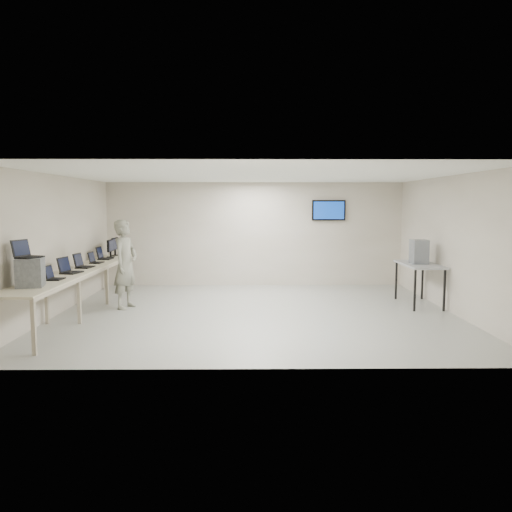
{
  "coord_description": "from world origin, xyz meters",
  "views": [
    {
      "loc": [
        -0.11,
        -10.05,
        2.23
      ],
      "look_at": [
        0.0,
        0.2,
        1.15
      ],
      "focal_mm": 35.0,
      "sensor_mm": 36.0,
      "label": 1
    }
  ],
  "objects_px": {
    "workbench": "(79,273)",
    "soldier": "(125,264)",
    "side_table": "(419,267)",
    "equipment_box": "(30,272)"
  },
  "relations": [
    {
      "from": "workbench",
      "to": "side_table",
      "type": "height_order",
      "value": "side_table"
    },
    {
      "from": "workbench",
      "to": "soldier",
      "type": "distance_m",
      "value": 0.96
    },
    {
      "from": "side_table",
      "to": "soldier",
      "type": "bearing_deg",
      "value": -177.61
    },
    {
      "from": "equipment_box",
      "to": "side_table",
      "type": "xyz_separation_m",
      "value": [
        7.25,
        2.86,
        -0.29
      ]
    },
    {
      "from": "workbench",
      "to": "equipment_box",
      "type": "relative_size",
      "value": 12.92
    },
    {
      "from": "equipment_box",
      "to": "soldier",
      "type": "xyz_separation_m",
      "value": [
        0.87,
        2.59,
        -0.19
      ]
    },
    {
      "from": "workbench",
      "to": "side_table",
      "type": "relative_size",
      "value": 3.92
    },
    {
      "from": "equipment_box",
      "to": "side_table",
      "type": "distance_m",
      "value": 7.8
    },
    {
      "from": "equipment_box",
      "to": "side_table",
      "type": "bearing_deg",
      "value": 8.12
    },
    {
      "from": "workbench",
      "to": "soldier",
      "type": "bearing_deg",
      "value": 31.92
    }
  ]
}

